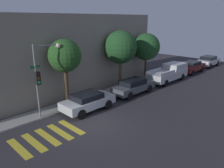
{
  "coord_description": "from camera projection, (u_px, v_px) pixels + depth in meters",
  "views": [
    {
      "loc": [
        -8.54,
        -10.24,
        6.89
      ],
      "look_at": [
        3.95,
        2.1,
        1.6
      ],
      "focal_mm": 35.0,
      "sensor_mm": 36.0,
      "label": 1
    }
  ],
  "objects": [
    {
      "name": "ground_plane",
      "position": [
        93.0,
        125.0,
        14.69
      ],
      "size": [
        60.0,
        60.0,
        0.0
      ],
      "primitive_type": "plane",
      "color": "#2D2B30"
    },
    {
      "name": "sidewalk",
      "position": [
        60.0,
        108.0,
        17.38
      ],
      "size": [
        26.0,
        1.64,
        0.14
      ],
      "primitive_type": "cube",
      "color": "gray",
      "rests_on": "ground"
    },
    {
      "name": "building_row",
      "position": [
        31.0,
        57.0,
        19.19
      ],
      "size": [
        26.0,
        6.0,
        7.28
      ],
      "primitive_type": "cube",
      "color": "gray",
      "rests_on": "ground"
    },
    {
      "name": "crosswalk",
      "position": [
        47.0,
        137.0,
        13.23
      ],
      "size": [
        3.92,
        2.6,
        0.0
      ],
      "color": "gold",
      "rests_on": "ground"
    },
    {
      "name": "traffic_light_pole",
      "position": [
        42.0,
        71.0,
        14.9
      ],
      "size": [
        2.37,
        0.56,
        5.28
      ],
      "color": "slate",
      "rests_on": "ground"
    },
    {
      "name": "sedan_near_corner",
      "position": [
        88.0,
        101.0,
        16.76
      ],
      "size": [
        4.24,
        1.87,
        1.43
      ],
      "color": "#B7BABF",
      "rests_on": "ground"
    },
    {
      "name": "sedan_middle",
      "position": [
        133.0,
        86.0,
        20.5
      ],
      "size": [
        4.7,
        1.77,
        1.44
      ],
      "color": "#4C5156",
      "rests_on": "ground"
    },
    {
      "name": "pickup_truck",
      "position": [
        169.0,
        73.0,
        24.82
      ],
      "size": [
        5.78,
        2.04,
        1.88
      ],
      "color": "#BCBCC1",
      "rests_on": "ground"
    },
    {
      "name": "sedan_far_end",
      "position": [
        192.0,
        67.0,
        28.72
      ],
      "size": [
        4.54,
        1.86,
        1.49
      ],
      "color": "maroon",
      "rests_on": "ground"
    },
    {
      "name": "sedan_tail_of_row",
      "position": [
        208.0,
        61.0,
        32.48
      ],
      "size": [
        4.49,
        1.89,
        1.54
      ],
      "color": "silver",
      "rests_on": "ground"
    },
    {
      "name": "tree_near_corner",
      "position": [
        65.0,
        56.0,
        16.75
      ],
      "size": [
        2.57,
        2.57,
        5.43
      ],
      "color": "#42301E",
      "rests_on": "ground"
    },
    {
      "name": "tree_midblock",
      "position": [
        120.0,
        47.0,
        21.03
      ],
      "size": [
        3.18,
        3.18,
        5.82
      ],
      "color": "brown",
      "rests_on": "ground"
    },
    {
      "name": "tree_far_end",
      "position": [
        146.0,
        47.0,
        23.99
      ],
      "size": [
        2.98,
        2.98,
        5.38
      ],
      "color": "#42301E",
      "rests_on": "ground"
    }
  ]
}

